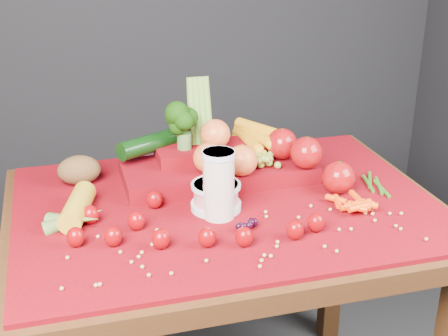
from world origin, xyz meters
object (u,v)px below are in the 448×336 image
object	(u,v)px
milk_glass	(219,182)
yogurt_bowl	(216,195)
produce_mound	(229,157)
table	(226,239)

from	to	relation	value
milk_glass	yogurt_bowl	distance (m)	0.07
produce_mound	table	bearing A→B (deg)	-108.95
milk_glass	produce_mound	world-z (taller)	produce_mound
yogurt_bowl	produce_mound	bearing A→B (deg)	64.12
milk_glass	yogurt_bowl	xyz separation A→B (m)	(0.00, 0.04, -0.05)
yogurt_bowl	produce_mound	distance (m)	0.19
yogurt_bowl	produce_mound	xyz separation A→B (m)	(0.08, 0.17, 0.03)
table	yogurt_bowl	world-z (taller)	yogurt_bowl
milk_glass	produce_mound	distance (m)	0.24
table	yogurt_bowl	bearing A→B (deg)	-142.79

